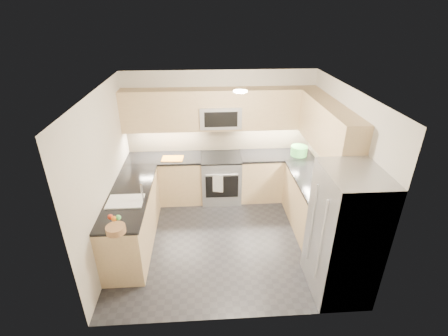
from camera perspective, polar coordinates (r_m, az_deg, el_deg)
floor at (r=5.64m, az=0.24°, el=-12.12°), size 3.60×3.20×0.00m
ceiling at (r=4.51m, az=0.30°, el=13.43°), size 3.60×3.20×0.02m
wall_back at (r=6.41m, az=-0.73°, el=5.82°), size 3.60×0.02×2.50m
wall_front at (r=3.62m, az=2.06°, el=-12.55°), size 3.60×0.02×2.50m
wall_left at (r=5.16m, az=-20.09°, el=-1.34°), size 0.02×3.20×2.50m
wall_right at (r=5.38m, az=19.78°, el=-0.16°), size 0.02×3.20×2.50m
base_cab_back_left at (r=6.51m, az=-10.17°, el=-2.03°), size 1.42×0.60×0.90m
base_cab_back_right at (r=6.62m, az=8.92°, el=-1.45°), size 1.42×0.60×0.90m
base_cab_right at (r=5.78m, az=15.26°, el=-6.67°), size 0.60×1.70×0.90m
base_cab_peninsula at (r=5.49m, az=-15.75°, el=-8.65°), size 0.60×2.00×0.90m
countertop_back_left at (r=6.31m, az=-10.51°, el=1.72°), size 1.42×0.63×0.04m
countertop_back_right at (r=6.41m, az=9.21°, el=2.26°), size 1.42×0.63×0.04m
countertop_right at (r=5.54m, az=15.84°, el=-2.60°), size 0.63×1.70×0.04m
countertop_peninsula at (r=5.24m, az=-16.38°, el=-4.45°), size 0.63×2.00×0.04m
upper_cab_back at (r=6.06m, az=-0.67°, el=10.31°), size 3.60×0.35×0.75m
upper_cab_right at (r=5.33m, az=17.90°, el=6.65°), size 0.35×1.95×0.75m
backsplash_back at (r=6.43m, az=-0.73°, el=5.34°), size 3.60×0.01×0.51m
backsplash_right at (r=5.77m, az=18.03°, el=1.37°), size 0.01×2.30×0.51m
gas_range at (r=6.45m, az=-0.54°, el=-1.83°), size 0.76×0.65×0.91m
range_cooktop at (r=6.24m, az=-0.55°, el=1.88°), size 0.76×0.65×0.03m
oven_door_glass at (r=6.17m, az=-0.36°, el=-3.33°), size 0.62×0.02×0.45m
oven_handle at (r=6.02m, az=-0.36°, el=-1.20°), size 0.60×0.02×0.02m
microwave at (r=6.08m, az=-0.65°, el=9.11°), size 0.76×0.40×0.40m
microwave_door at (r=5.88m, az=-0.54°, el=8.51°), size 0.60×0.01×0.28m
refrigerator at (r=4.53m, az=20.33°, el=-10.87°), size 0.70×0.90×1.80m
fridge_handle_left at (r=4.24m, az=16.67°, el=-12.27°), size 0.02×0.02×1.20m
fridge_handle_right at (r=4.50m, az=15.19°, el=-9.45°), size 0.02×0.02×1.20m
sink_basin at (r=5.06m, az=-16.86°, el=-6.29°), size 0.52×0.38×0.16m
faucet at (r=4.90m, az=-14.20°, el=-4.31°), size 0.03×0.03×0.28m
utensil_bowl at (r=6.41m, az=13.05°, el=2.97°), size 0.40×0.40×0.18m
cutting_board at (r=6.19m, az=-9.03°, el=1.63°), size 0.41×0.30×0.01m
fruit_basket at (r=4.42m, az=-18.49°, el=-10.20°), size 0.30×0.30×0.09m
fruit_apple at (r=4.55m, az=-19.35°, el=-8.11°), size 0.07×0.07×0.07m
fruit_pear at (r=4.50m, az=-18.10°, el=-8.29°), size 0.07×0.07×0.07m
dish_towel_check at (r=6.08m, az=-1.08°, el=-2.73°), size 0.19×0.07×0.37m
fruit_orange at (r=4.50m, az=-18.76°, el=-8.42°), size 0.07×0.07×0.07m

